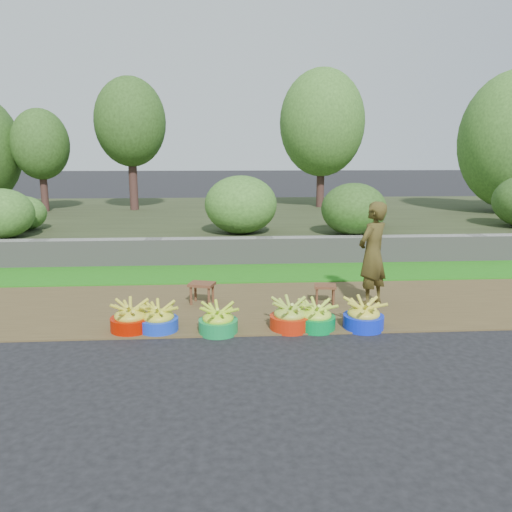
{
  "coord_description": "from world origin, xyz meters",
  "views": [
    {
      "loc": [
        -0.84,
        -5.83,
        2.23
      ],
      "look_at": [
        -0.36,
        1.3,
        0.75
      ],
      "focal_mm": 35.0,
      "sensor_mm": 36.0,
      "label": 1
    }
  ],
  "objects": [
    {
      "name": "basin_e",
      "position": [
        0.34,
        0.21,
        0.16
      ],
      "size": [
        0.49,
        0.49,
        0.37
      ],
      "color": "#018133",
      "rests_on": "ground"
    },
    {
      "name": "basin_c",
      "position": [
        -0.91,
        0.15,
        0.17
      ],
      "size": [
        0.49,
        0.49,
        0.37
      ],
      "color": "#12843E",
      "rests_on": "ground"
    },
    {
      "name": "basin_a",
      "position": [
        -2.02,
        0.29,
        0.17
      ],
      "size": [
        0.52,
        0.52,
        0.39
      ],
      "color": "#A41200",
      "rests_on": "ground"
    },
    {
      "name": "basin_d",
      "position": [
        0.01,
        0.22,
        0.18
      ],
      "size": [
        0.52,
        0.52,
        0.39
      ],
      "color": "#B52109",
      "rests_on": "ground"
    },
    {
      "name": "stool_left",
      "position": [
        -1.16,
        1.37,
        0.28
      ],
      "size": [
        0.43,
        0.37,
        0.32
      ],
      "rotation": [
        0.0,
        0.0,
        -0.3
      ],
      "color": "#57321E",
      "rests_on": "dirt_shoulder"
    },
    {
      "name": "retaining_wall",
      "position": [
        0.0,
        4.1,
        0.28
      ],
      "size": [
        80.0,
        0.35,
        0.55
      ],
      "primitive_type": "cube",
      "color": "gray",
      "rests_on": "ground"
    },
    {
      "name": "basin_f",
      "position": [
        0.95,
        0.18,
        0.17
      ],
      "size": [
        0.52,
        0.52,
        0.39
      ],
      "color": "#0C25D7",
      "rests_on": "ground"
    },
    {
      "name": "ground_plane",
      "position": [
        0.0,
        0.0,
        0.0
      ],
      "size": [
        120.0,
        120.0,
        0.0
      ],
      "primitive_type": "plane",
      "color": "black",
      "rests_on": "ground"
    },
    {
      "name": "earth_bank",
      "position": [
        0.0,
        9.0,
        0.25
      ],
      "size": [
        80.0,
        10.0,
        0.5
      ],
      "primitive_type": "cube",
      "color": "#2E371E",
      "rests_on": "ground"
    },
    {
      "name": "basin_b",
      "position": [
        -1.67,
        0.26,
        0.16
      ],
      "size": [
        0.49,
        0.49,
        0.37
      ],
      "color": "#1539C8",
      "rests_on": "ground"
    },
    {
      "name": "vegetation",
      "position": [
        1.59,
        8.43,
        2.62
      ],
      "size": [
        38.01,
        7.96,
        4.35
      ],
      "color": "#39231E",
      "rests_on": "earth_bank"
    },
    {
      "name": "vendor_woman",
      "position": [
        1.34,
        1.17,
        0.79
      ],
      "size": [
        0.66,
        0.64,
        1.53
      ],
      "primitive_type": "imported",
      "rotation": [
        0.0,
        0.0,
        3.84
      ],
      "color": "black",
      "rests_on": "dirt_shoulder"
    },
    {
      "name": "dirt_shoulder",
      "position": [
        0.0,
        1.25,
        0.01
      ],
      "size": [
        80.0,
        2.5,
        0.02
      ],
      "primitive_type": "cube",
      "color": "#4E4024",
      "rests_on": "ground"
    },
    {
      "name": "stool_right",
      "position": [
        0.67,
        1.26,
        0.24
      ],
      "size": [
        0.36,
        0.3,
        0.28
      ],
      "rotation": [
        0.0,
        0.0,
        -0.17
      ],
      "color": "#57321E",
      "rests_on": "dirt_shoulder"
    },
    {
      "name": "grass_verge",
      "position": [
        0.0,
        3.25,
        0.02
      ],
      "size": [
        80.0,
        1.5,
        0.04
      ],
      "primitive_type": "cube",
      "color": "#207513",
      "rests_on": "ground"
    }
  ]
}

